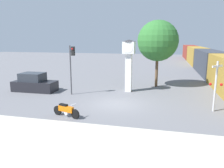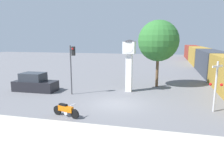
# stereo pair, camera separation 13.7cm
# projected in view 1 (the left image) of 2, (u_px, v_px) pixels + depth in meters

# --- Properties ---
(ground_plane) EXTENTS (120.00, 120.00, 0.00)m
(ground_plane) POSITION_uv_depth(u_px,v_px,m) (116.00, 104.00, 17.19)
(ground_plane) COLOR slate
(sidewalk_strip) EXTENTS (36.00, 6.00, 0.10)m
(sidewalk_strip) POSITION_uv_depth(u_px,v_px,m) (80.00, 150.00, 9.97)
(sidewalk_strip) COLOR #BCB7A8
(sidewalk_strip) RESTS_ON ground_plane
(motorcycle) EXTENTS (2.08, 0.77, 0.94)m
(motorcycle) POSITION_uv_depth(u_px,v_px,m) (66.00, 110.00, 14.30)
(motorcycle) COLOR black
(motorcycle) RESTS_ON ground_plane
(clock_tower) EXTENTS (1.33, 1.33, 4.99)m
(clock_tower) POSITION_uv_depth(u_px,v_px,m) (129.00, 57.00, 20.75)
(clock_tower) COLOR white
(clock_tower) RESTS_ON ground_plane
(freight_train) EXTENTS (2.80, 53.44, 3.40)m
(freight_train) POSITION_uv_depth(u_px,v_px,m) (202.00, 58.00, 38.59)
(freight_train) COLOR olive
(freight_train) RESTS_ON ground_plane
(traffic_light) EXTENTS (0.50, 0.35, 4.48)m
(traffic_light) POSITION_uv_depth(u_px,v_px,m) (72.00, 61.00, 19.56)
(traffic_light) COLOR #47474C
(traffic_light) RESTS_ON ground_plane
(railroad_crossing_signal) EXTENTS (0.90, 0.82, 3.56)m
(railroad_crossing_signal) POSITION_uv_depth(u_px,v_px,m) (216.00, 84.00, 15.11)
(railroad_crossing_signal) COLOR #B7B7BC
(railroad_crossing_signal) RESTS_ON ground_plane
(street_tree) EXTENTS (4.24, 4.24, 6.98)m
(street_tree) POSITION_uv_depth(u_px,v_px,m) (158.00, 41.00, 22.67)
(street_tree) COLOR brown
(street_tree) RESTS_ON ground_plane
(parked_car) EXTENTS (4.22, 1.85, 1.80)m
(parked_car) POSITION_uv_depth(u_px,v_px,m) (34.00, 84.00, 21.38)
(parked_car) COLOR black
(parked_car) RESTS_ON ground_plane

